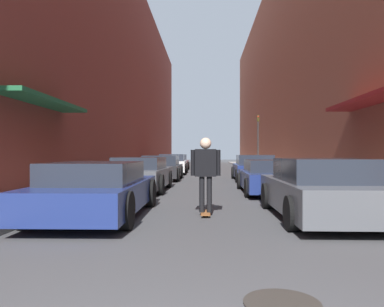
{
  "coord_description": "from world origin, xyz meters",
  "views": [
    {
      "loc": [
        0.03,
        -1.33,
        1.36
      ],
      "look_at": [
        -0.49,
        12.67,
        1.36
      ],
      "focal_mm": 35.0,
      "sensor_mm": 36.0,
      "label": 1
    }
  ],
  "objects_px": {
    "parked_car_left_0": "(98,189)",
    "parked_car_right_1": "(271,177)",
    "parked_car_right_0": "(319,190)",
    "skateboarder": "(206,168)",
    "manhole_cover": "(282,303)",
    "parked_car_left_1": "(141,174)",
    "parked_car_left_4": "(177,163)",
    "parked_car_left_3": "(172,164)",
    "traffic_light": "(258,137)",
    "parked_car_right_2": "(254,168)",
    "parked_car_left_2": "(161,168)"
  },
  "relations": [
    {
      "from": "parked_car_left_3",
      "to": "parked_car_left_4",
      "type": "relative_size",
      "value": 0.96
    },
    {
      "from": "parked_car_left_4",
      "to": "skateboarder",
      "type": "relative_size",
      "value": 2.71
    },
    {
      "from": "skateboarder",
      "to": "parked_car_left_4",
      "type": "bearing_deg",
      "value": 96.11
    },
    {
      "from": "parked_car_left_1",
      "to": "parked_car_right_2",
      "type": "distance_m",
      "value": 7.15
    },
    {
      "from": "parked_car_left_3",
      "to": "manhole_cover",
      "type": "relative_size",
      "value": 6.37
    },
    {
      "from": "parked_car_right_1",
      "to": "manhole_cover",
      "type": "xyz_separation_m",
      "value": [
        -1.56,
        -9.54,
        -0.55
      ]
    },
    {
      "from": "parked_car_left_3",
      "to": "parked_car_right_0",
      "type": "xyz_separation_m",
      "value": [
        4.6,
        -17.04,
        -0.04
      ]
    },
    {
      "from": "parked_car_left_0",
      "to": "parked_car_left_1",
      "type": "xyz_separation_m",
      "value": [
        -0.02,
        5.49,
        0.02
      ]
    },
    {
      "from": "parked_car_left_3",
      "to": "parked_car_right_1",
      "type": "bearing_deg",
      "value": -69.53
    },
    {
      "from": "parked_car_left_3",
      "to": "parked_car_left_0",
      "type": "bearing_deg",
      "value": -90.34
    },
    {
      "from": "skateboarder",
      "to": "manhole_cover",
      "type": "bearing_deg",
      "value": -81.79
    },
    {
      "from": "parked_car_left_0",
      "to": "parked_car_right_2",
      "type": "xyz_separation_m",
      "value": [
        4.74,
        10.84,
        0.04
      ]
    },
    {
      "from": "parked_car_right_0",
      "to": "skateboarder",
      "type": "relative_size",
      "value": 2.55
    },
    {
      "from": "skateboarder",
      "to": "parked_car_left_0",
      "type": "bearing_deg",
      "value": -174.7
    },
    {
      "from": "parked_car_right_0",
      "to": "manhole_cover",
      "type": "relative_size",
      "value": 6.22
    },
    {
      "from": "parked_car_left_3",
      "to": "parked_car_right_1",
      "type": "distance_m",
      "value": 12.81
    },
    {
      "from": "parked_car_left_3",
      "to": "parked_car_left_4",
      "type": "xyz_separation_m",
      "value": [
        -0.16,
        5.53,
        -0.02
      ]
    },
    {
      "from": "parked_car_left_0",
      "to": "parked_car_left_3",
      "type": "bearing_deg",
      "value": 89.66
    },
    {
      "from": "parked_car_right_1",
      "to": "skateboarder",
      "type": "height_order",
      "value": "skateboarder"
    },
    {
      "from": "parked_car_left_0",
      "to": "parked_car_left_2",
      "type": "relative_size",
      "value": 1.19
    },
    {
      "from": "parked_car_right_0",
      "to": "manhole_cover",
      "type": "height_order",
      "value": "parked_car_right_0"
    },
    {
      "from": "parked_car_left_1",
      "to": "parked_car_left_4",
      "type": "bearing_deg",
      "value": 90.13
    },
    {
      "from": "parked_car_left_1",
      "to": "parked_car_left_4",
      "type": "relative_size",
      "value": 0.95
    },
    {
      "from": "manhole_cover",
      "to": "parked_car_left_0",
      "type": "bearing_deg",
      "value": 123.35
    },
    {
      "from": "parked_car_left_4",
      "to": "traffic_light",
      "type": "bearing_deg",
      "value": -29.59
    },
    {
      "from": "parked_car_left_0",
      "to": "parked_car_left_3",
      "type": "distance_m",
      "value": 16.95
    },
    {
      "from": "parked_car_left_0",
      "to": "parked_car_left_3",
      "type": "relative_size",
      "value": 1.06
    },
    {
      "from": "parked_car_left_0",
      "to": "parked_car_left_3",
      "type": "height_order",
      "value": "parked_car_left_3"
    },
    {
      "from": "parked_car_right_2",
      "to": "manhole_cover",
      "type": "relative_size",
      "value": 6.41
    },
    {
      "from": "manhole_cover",
      "to": "parked_car_left_2",
      "type": "bearing_deg",
      "value": 100.67
    },
    {
      "from": "traffic_light",
      "to": "parked_car_left_4",
      "type": "bearing_deg",
      "value": 150.41
    },
    {
      "from": "skateboarder",
      "to": "traffic_light",
      "type": "bearing_deg",
      "value": 78.69
    },
    {
      "from": "parked_car_left_1",
      "to": "manhole_cover",
      "type": "height_order",
      "value": "parked_car_left_1"
    },
    {
      "from": "skateboarder",
      "to": "traffic_light",
      "type": "height_order",
      "value": "traffic_light"
    },
    {
      "from": "parked_car_left_3",
      "to": "parked_car_right_0",
      "type": "bearing_deg",
      "value": -74.89
    },
    {
      "from": "manhole_cover",
      "to": "traffic_light",
      "type": "height_order",
      "value": "traffic_light"
    },
    {
      "from": "parked_car_left_1",
      "to": "parked_car_left_2",
      "type": "bearing_deg",
      "value": 89.36
    },
    {
      "from": "parked_car_left_0",
      "to": "traffic_light",
      "type": "relative_size",
      "value": 1.19
    },
    {
      "from": "parked_car_left_4",
      "to": "manhole_cover",
      "type": "height_order",
      "value": "parked_car_left_4"
    },
    {
      "from": "parked_car_left_0",
      "to": "parked_car_right_1",
      "type": "bearing_deg",
      "value": 47.22
    },
    {
      "from": "parked_car_right_2",
      "to": "traffic_light",
      "type": "height_order",
      "value": "traffic_light"
    },
    {
      "from": "parked_car_left_4",
      "to": "parked_car_right_0",
      "type": "bearing_deg",
      "value": -78.09
    },
    {
      "from": "parked_car_left_2",
      "to": "parked_car_right_0",
      "type": "bearing_deg",
      "value": -67.58
    },
    {
      "from": "skateboarder",
      "to": "traffic_light",
      "type": "distance_m",
      "value": 19.21
    },
    {
      "from": "parked_car_left_2",
      "to": "parked_car_right_1",
      "type": "relative_size",
      "value": 0.89
    },
    {
      "from": "parked_car_left_4",
      "to": "parked_car_right_0",
      "type": "height_order",
      "value": "parked_car_left_4"
    },
    {
      "from": "parked_car_left_4",
      "to": "parked_car_right_0",
      "type": "distance_m",
      "value": 23.07
    },
    {
      "from": "parked_car_right_2",
      "to": "traffic_light",
      "type": "relative_size",
      "value": 1.12
    },
    {
      "from": "parked_car_left_1",
      "to": "parked_car_right_0",
      "type": "bearing_deg",
      "value": -49.77
    },
    {
      "from": "manhole_cover",
      "to": "traffic_light",
      "type": "bearing_deg",
      "value": 82.6
    }
  ]
}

